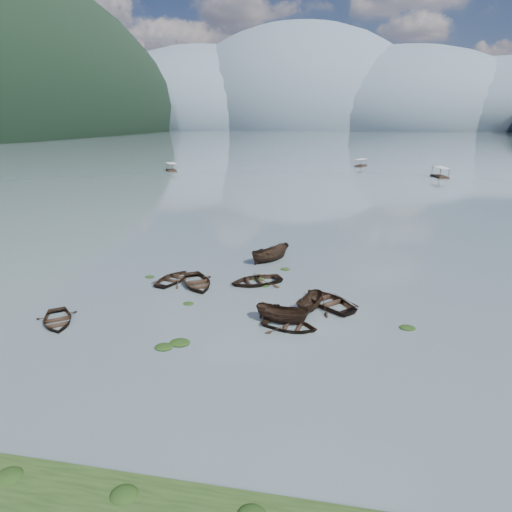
% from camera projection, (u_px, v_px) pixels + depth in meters
% --- Properties ---
extents(ground_plane, '(2400.00, 2400.00, 0.00)m').
position_uv_depth(ground_plane, '(225.00, 341.00, 26.44)').
color(ground_plane, '#49565C').
extents(haze_mtn_a, '(520.00, 520.00, 280.00)m').
position_uv_depth(haze_mtn_a, '(210.00, 129.00, 909.10)').
color(haze_mtn_a, '#475666').
rests_on(haze_mtn_a, ground).
extents(haze_mtn_b, '(520.00, 520.00, 340.00)m').
position_uv_depth(haze_mtn_b, '(298.00, 129.00, 876.73)').
color(haze_mtn_b, '#475666').
rests_on(haze_mtn_b, ground).
extents(haze_mtn_c, '(520.00, 520.00, 260.00)m').
position_uv_depth(haze_mtn_c, '(393.00, 129.00, 844.35)').
color(haze_mtn_c, '#475666').
rests_on(haze_mtn_c, ground).
extents(haze_mtn_d, '(520.00, 520.00, 220.00)m').
position_uv_depth(haze_mtn_d, '(484.00, 129.00, 815.22)').
color(haze_mtn_d, '#475666').
rests_on(haze_mtn_d, ground).
extents(rowboat_0, '(4.77, 5.01, 0.84)m').
position_uv_depth(rowboat_0, '(58.00, 323.00, 28.86)').
color(rowboat_0, black).
rests_on(rowboat_0, ground).
extents(rowboat_1, '(4.05, 4.86, 0.87)m').
position_uv_depth(rowboat_1, '(173.00, 281.00, 36.46)').
color(rowboat_1, black).
rests_on(rowboat_1, ground).
extents(rowboat_2, '(4.22, 2.25, 1.55)m').
position_uv_depth(rowboat_2, '(282.00, 322.00, 28.95)').
color(rowboat_2, black).
rests_on(rowboat_2, ground).
extents(rowboat_3, '(6.02, 6.08, 1.03)m').
position_uv_depth(rowboat_3, '(328.00, 305.00, 31.77)').
color(rowboat_3, black).
rests_on(rowboat_3, ground).
extents(rowboat_4, '(4.49, 3.60, 0.83)m').
position_uv_depth(rowboat_4, '(290.00, 328.00, 28.12)').
color(rowboat_4, black).
rests_on(rowboat_4, ground).
extents(rowboat_5, '(2.59, 3.99, 1.44)m').
position_uv_depth(rowboat_5, '(310.00, 310.00, 30.78)').
color(rowboat_5, black).
rests_on(rowboat_5, ground).
extents(rowboat_6, '(5.49, 5.99, 1.01)m').
position_uv_depth(rowboat_6, '(197.00, 286.00, 35.47)').
color(rowboat_6, black).
rests_on(rowboat_6, ground).
extents(rowboat_7, '(5.79, 5.26, 0.98)m').
position_uv_depth(rowboat_7, '(256.00, 284.00, 35.89)').
color(rowboat_7, black).
rests_on(rowboat_7, ground).
extents(rowboat_8, '(4.55, 4.64, 1.82)m').
position_uv_depth(rowboat_8, '(270.00, 261.00, 41.66)').
color(rowboat_8, black).
rests_on(rowboat_8, ground).
extents(weed_clump_0, '(1.19, 0.98, 0.26)m').
position_uv_depth(weed_clump_0, '(164.00, 348.00, 25.66)').
color(weed_clump_0, black).
rests_on(weed_clump_0, ground).
extents(weed_clump_1, '(0.85, 0.68, 0.19)m').
position_uv_depth(weed_clump_1, '(188.00, 304.00, 31.86)').
color(weed_clump_1, black).
rests_on(weed_clump_1, ground).
extents(weed_clump_2, '(1.36, 1.09, 0.30)m').
position_uv_depth(weed_clump_2, '(180.00, 344.00, 26.16)').
color(weed_clump_2, black).
rests_on(weed_clump_2, ground).
extents(weed_clump_3, '(1.02, 0.86, 0.23)m').
position_uv_depth(weed_clump_3, '(264.00, 286.00, 35.46)').
color(weed_clump_3, black).
rests_on(weed_clump_3, ground).
extents(weed_clump_4, '(1.11, 0.88, 0.23)m').
position_uv_depth(weed_clump_4, '(407.00, 328.00, 28.08)').
color(weed_clump_4, black).
rests_on(weed_clump_4, ground).
extents(weed_clump_5, '(0.92, 0.74, 0.19)m').
position_uv_depth(weed_clump_5, '(150.00, 277.00, 37.35)').
color(weed_clump_5, black).
rests_on(weed_clump_5, ground).
extents(weed_clump_6, '(1.06, 0.89, 0.22)m').
position_uv_depth(weed_clump_6, '(259.00, 280.00, 36.78)').
color(weed_clump_6, black).
rests_on(weed_clump_6, ground).
extents(weed_clump_7, '(0.97, 0.77, 0.21)m').
position_uv_depth(weed_clump_7, '(285.00, 270.00, 39.30)').
color(weed_clump_7, black).
rests_on(weed_clump_7, ground).
extents(pontoon_left, '(4.98, 6.12, 2.19)m').
position_uv_depth(pontoon_left, '(172.00, 171.00, 119.14)').
color(pontoon_left, black).
rests_on(pontoon_left, ground).
extents(pontoon_centre, '(4.49, 6.14, 2.17)m').
position_uv_depth(pontoon_centre, '(361.00, 166.00, 131.97)').
color(pontoon_centre, black).
rests_on(pontoon_centre, ground).
extents(pontoon_right, '(3.44, 6.63, 2.43)m').
position_uv_depth(pontoon_right, '(440.00, 177.00, 105.55)').
color(pontoon_right, black).
rests_on(pontoon_right, ground).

